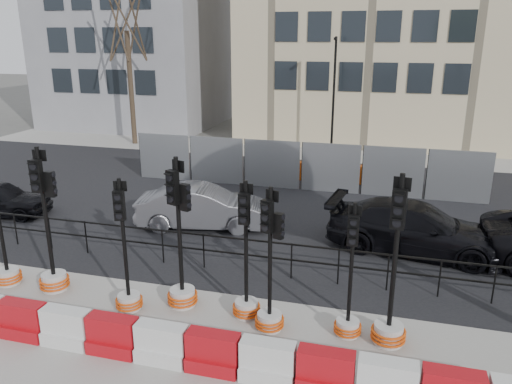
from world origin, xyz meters
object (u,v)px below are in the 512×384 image
(traffic_signal_d, at_px, (181,273))
(car_c, at_px, (415,228))
(traffic_signal_a, at_px, (5,259))
(traffic_signal_h, at_px, (390,311))

(traffic_signal_d, xyz_separation_m, car_c, (5.27, 4.64, -0.12))
(traffic_signal_a, height_order, traffic_signal_h, traffic_signal_h)
(car_c, bearing_deg, traffic_signal_h, -179.67)
(traffic_signal_h, distance_m, car_c, 4.96)
(traffic_signal_a, distance_m, traffic_signal_d, 4.70)
(traffic_signal_a, relative_size, traffic_signal_d, 0.94)
(traffic_signal_a, height_order, traffic_signal_d, traffic_signal_d)
(traffic_signal_d, bearing_deg, traffic_signal_h, 16.32)
(traffic_signal_a, height_order, car_c, traffic_signal_a)
(traffic_signal_h, height_order, car_c, traffic_signal_h)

